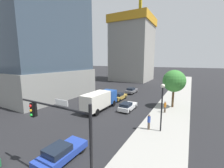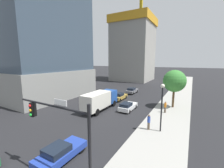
{
  "view_description": "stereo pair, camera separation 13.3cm",
  "coord_description": "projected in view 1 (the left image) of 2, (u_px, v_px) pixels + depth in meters",
  "views": [
    {
      "loc": [
        10.78,
        -2.74,
        8.01
      ],
      "look_at": [
        1.41,
        14.18,
        4.93
      ],
      "focal_mm": 23.04,
      "sensor_mm": 36.0,
      "label": 1
    },
    {
      "loc": [
        10.89,
        -2.67,
        8.01
      ],
      "look_at": [
        1.41,
        14.18,
        4.93
      ],
      "focal_mm": 23.04,
      "sensor_mm": 36.0,
      "label": 2
    }
  ],
  "objects": [
    {
      "name": "sidewalk",
      "position": [
        170.0,
        113.0,
        22.05
      ],
      "size": [
        5.46,
        120.0,
        0.15
      ],
      "primitive_type": "cube",
      "color": "#9E9B93",
      "rests_on": "ground"
    },
    {
      "name": "street_tree",
      "position": [
        174.0,
        81.0,
        24.25
      ],
      "size": [
        3.73,
        3.73,
        6.42
      ],
      "color": "brown",
      "rests_on": "sidewalk"
    },
    {
      "name": "box_truck",
      "position": [
        100.0,
        100.0,
        23.61
      ],
      "size": [
        2.32,
        7.66,
        3.05
      ],
      "color": "#1E4799",
      "rests_on": "ground"
    },
    {
      "name": "street_lamp",
      "position": [
        162.0,
        100.0,
        15.79
      ],
      "size": [
        0.44,
        0.44,
        5.43
      ],
      "color": "black",
      "rests_on": "sidewalk"
    },
    {
      "name": "car_gold",
      "position": [
        119.0,
        96.0,
        29.97
      ],
      "size": [
        1.77,
        4.33,
        1.46
      ],
      "color": "#AD8938",
      "rests_on": "ground"
    },
    {
      "name": "car_gray",
      "position": [
        131.0,
        90.0,
        36.07
      ],
      "size": [
        1.79,
        4.42,
        1.44
      ],
      "color": "slate",
      "rests_on": "ground"
    },
    {
      "name": "pedestrian_blue_shirt",
      "position": [
        149.0,
        122.0,
        16.61
      ],
      "size": [
        0.34,
        0.34,
        1.81
      ],
      "color": "brown",
      "rests_on": "sidewalk"
    },
    {
      "name": "car_white",
      "position": [
        128.0,
        106.0,
        23.58
      ],
      "size": [
        1.78,
        4.2,
        1.38
      ],
      "color": "silver",
      "rests_on": "ground"
    },
    {
      "name": "traffic_light_pole",
      "position": [
        61.0,
        124.0,
        9.3
      ],
      "size": [
        6.53,
        0.48,
        5.52
      ],
      "color": "black",
      "rests_on": "sidewalk"
    },
    {
      "name": "construction_building",
      "position": [
        133.0,
        46.0,
        59.42
      ],
      "size": [
        15.65,
        23.91,
        32.51
      ],
      "color": "#9E9B93",
      "rests_on": "ground"
    },
    {
      "name": "pedestrian_orange_shirt",
      "position": [
        165.0,
        107.0,
        22.11
      ],
      "size": [
        0.34,
        0.34,
        1.76
      ],
      "color": "brown",
      "rests_on": "sidewalk"
    },
    {
      "name": "car_blue",
      "position": [
        61.0,
        153.0,
        11.65
      ],
      "size": [
        1.87,
        4.32,
        1.36
      ],
      "color": "#233D9E",
      "rests_on": "ground"
    }
  ]
}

